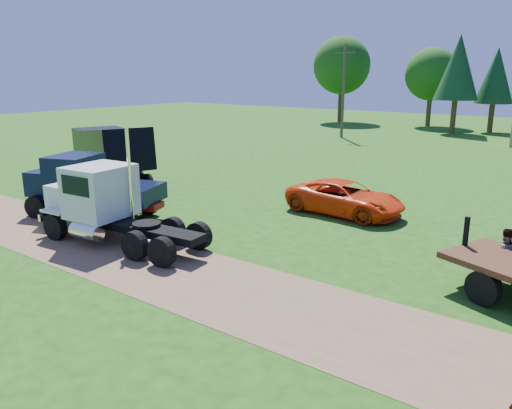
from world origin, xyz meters
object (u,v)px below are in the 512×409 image
Objects in this scene: navy_truck at (87,186)px; orange_pickup at (345,198)px; white_semi_tractor at (102,203)px; black_dump_truck at (109,152)px.

orange_pickup is at bearing 19.15° from navy_truck.
orange_pickup is at bearing 51.36° from white_semi_tractor.
navy_truck is 11.76m from orange_pickup.
white_semi_tractor is 0.84× the size of black_dump_truck.
black_dump_truck is at bearing 106.73° from orange_pickup.
black_dump_truck is 13.44m from orange_pickup.
white_semi_tractor is at bearing -45.80° from navy_truck.
black_dump_truck reaches higher than orange_pickup.
black_dump_truck is at bearing 135.29° from white_semi_tractor.
navy_truck is (3.80, -4.21, -0.62)m from black_dump_truck.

